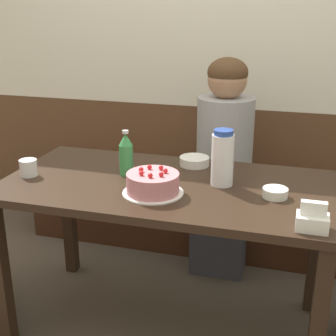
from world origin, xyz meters
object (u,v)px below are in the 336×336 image
object	(u,v)px
birthday_cake	(153,183)
napkin_holder	(312,220)
bowl_rice_small	(275,193)
bench_seat	(203,213)
bowl_soup_white	(194,161)
soju_bottle	(126,154)
glass_water_tall	(28,168)
person_teal_shirt	(224,172)
water_pitcher	(223,158)

from	to	relation	value
birthday_cake	napkin_holder	world-z (taller)	birthday_cake
bowl_rice_small	bench_seat	bearing A→B (deg)	118.31
bowl_soup_white	bowl_rice_small	bearing A→B (deg)	-36.13
bowl_rice_small	birthday_cake	bearing A→B (deg)	-168.57
bench_seat	bowl_soup_white	xyz separation A→B (m)	(0.06, -0.57, 0.54)
birthday_cake	soju_bottle	bearing A→B (deg)	135.83
soju_bottle	bowl_soup_white	world-z (taller)	soju_bottle
glass_water_tall	person_teal_shirt	bearing A→B (deg)	42.72
birthday_cake	soju_bottle	distance (m)	0.26
soju_bottle	bowl_rice_small	world-z (taller)	soju_bottle
person_teal_shirt	bowl_soup_white	bearing A→B (deg)	-13.07
soju_bottle	napkin_holder	distance (m)	0.88
birthday_cake	bench_seat	bearing A→B (deg)	88.79
bench_seat	bowl_rice_small	size ratio (longest dim) A/B	21.66
person_teal_shirt	soju_bottle	bearing A→B (deg)	-31.26
bowl_soup_white	glass_water_tall	world-z (taller)	glass_water_tall
water_pitcher	bowl_soup_white	size ratio (longest dim) A/B	1.71
napkin_holder	glass_water_tall	world-z (taller)	napkin_holder
birthday_cake	person_teal_shirt	world-z (taller)	person_teal_shirt
birthday_cake	glass_water_tall	world-z (taller)	birthday_cake
birthday_cake	water_pitcher	bearing A→B (deg)	34.85
napkin_holder	person_teal_shirt	size ratio (longest dim) A/B	0.09
bowl_soup_white	bowl_rice_small	distance (m)	0.50
glass_water_tall	bowl_rice_small	bearing A→B (deg)	2.81
glass_water_tall	person_teal_shirt	size ratio (longest dim) A/B	0.07
soju_bottle	person_teal_shirt	distance (m)	0.73
birthday_cake	person_teal_shirt	size ratio (longest dim) A/B	0.21
napkin_holder	glass_water_tall	size ratio (longest dim) A/B	1.38
birthday_cake	bowl_soup_white	size ratio (longest dim) A/B	1.77
birthday_cake	glass_water_tall	bearing A→B (deg)	175.79
soju_bottle	bowl_soup_white	bearing A→B (deg)	38.50
bench_seat	birthday_cake	distance (m)	1.11
glass_water_tall	person_teal_shirt	xyz separation A→B (m)	(0.77, 0.72, -0.19)
birthday_cake	bowl_rice_small	world-z (taller)	birthday_cake
birthday_cake	glass_water_tall	distance (m)	0.61
birthday_cake	glass_water_tall	size ratio (longest dim) A/B	3.18
birthday_cake	bowl_soup_white	distance (m)	0.40
birthday_cake	person_teal_shirt	bearing A→B (deg)	77.42
soju_bottle	glass_water_tall	world-z (taller)	soju_bottle
bench_seat	bowl_rice_small	world-z (taller)	bowl_rice_small
bowl_rice_small	person_teal_shirt	xyz separation A→B (m)	(-0.32, 0.66, -0.17)
bowl_soup_white	bench_seat	bearing A→B (deg)	96.38
bench_seat	water_pitcher	distance (m)	1.04
bowl_rice_small	glass_water_tall	xyz separation A→B (m)	(-1.09, -0.05, 0.02)
birthday_cake	water_pitcher	xyz separation A→B (m)	(0.25, 0.18, 0.08)
glass_water_tall	soju_bottle	bearing A→B (deg)	17.60
napkin_holder	water_pitcher	bearing A→B (deg)	137.90
water_pitcher	bowl_rice_small	xyz separation A→B (m)	(0.23, -0.08, -0.10)
water_pitcher	bowl_rice_small	world-z (taller)	water_pitcher
bench_seat	bowl_soup_white	distance (m)	0.79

